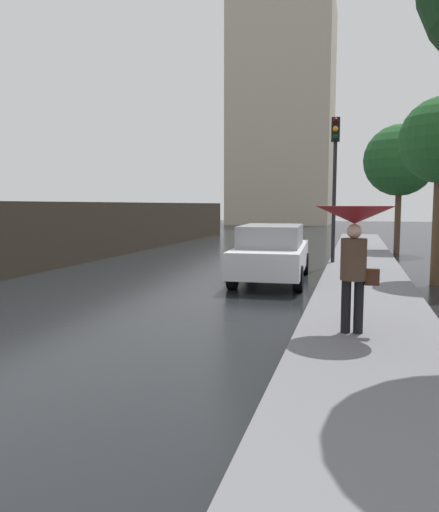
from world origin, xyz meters
The scene contains 5 objects.
car_white_near_kerb centered at (2.72, 9.96, 0.77)m, with size 1.96×4.62×1.49m.
pedestrian_with_umbrella_near centered at (4.82, 4.51, 1.64)m, with size 1.12×1.12×1.86m.
traffic_light centered at (4.14, 13.58, 3.33)m, with size 0.26×0.39×4.64m.
street_tree_mid centered at (6.51, 18.85, 3.82)m, with size 2.91×2.91×5.29m.
distant_tower centered at (-2.79, 49.07, 11.16)m, with size 10.31×8.49×22.33m.
Camera 1 is at (4.83, -2.84, 2.02)m, focal length 34.55 mm.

